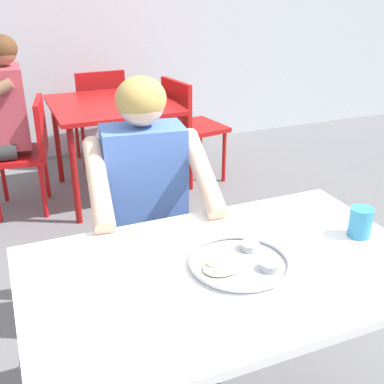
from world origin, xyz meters
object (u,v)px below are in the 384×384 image
Objects in this scene: chair_red_far at (100,110)px; thali_tray at (240,262)px; chair_red_left at (28,147)px; table_foreground at (227,286)px; table_background_red at (112,113)px; chair_foreground at (141,220)px; diner_foreground at (149,198)px; drinking_cup at (361,222)px; chair_red_right at (188,122)px.

thali_tray is at bearing -93.99° from chair_red_far.
table_foreground is at bearing -79.45° from chair_red_left.
chair_red_left is at bearing -176.79° from table_background_red.
chair_red_left is (-0.39, 1.44, -0.04)m from chair_foreground.
chair_foreground is 1.03× the size of chair_red_far.
chair_red_far is at bearing 85.28° from table_foreground.
thali_tray is 0.26× the size of diner_foreground.
chair_foreground reaches higher than drinking_cup.
table_background_red is 1.07× the size of chair_red_far.
chair_red_far is (0.67, 0.71, 0.03)m from chair_red_left.
chair_red_left is at bearing -177.22° from chair_red_right.
chair_foreground reaches higher than table_background_red.
chair_foreground is 0.72× the size of diner_foreground.
chair_red_far is at bearing 46.83° from chair_red_left.
chair_red_right is at bearing 82.31° from drinking_cup.
chair_foreground is at bearing -99.23° from table_background_red.
diner_foreground is 1.72m from chair_red_left.
chair_red_right is (1.24, 0.06, 0.03)m from chair_red_left.
table_background_red is 0.69m from chair_red_far.
thali_tray is 0.39× the size of chair_red_left.
chair_red_right is (0.82, 2.33, -0.17)m from table_foreground.
chair_red_left is at bearing 112.13° from drinking_cup.
thali_tray is at bearing -179.45° from drinking_cup.
thali_tray is (0.04, -0.01, 0.09)m from table_foreground.
chair_red_left is (-0.93, 2.28, -0.33)m from drinking_cup.
chair_foreground is at bearing 95.06° from thali_tray.
diner_foreground reaches higher than thali_tray.
chair_red_left is 0.98m from chair_red_far.
drinking_cup reaches higher than chair_red_right.
chair_red_right is 0.99× the size of chair_red_far.
diner_foreground is 1.72m from table_background_red.
chair_red_far is at bearing 86.01° from thali_tray.
table_background_red is (0.26, 1.70, -0.08)m from diner_foreground.
chair_foreground is 0.96× the size of table_background_red.
drinking_cup is (0.47, 0.00, 0.04)m from thali_tray.
table_foreground is 1.48× the size of chair_red_right.
drinking_cup is 2.48m from chair_red_left.
drinking_cup is 0.09× the size of diner_foreground.
chair_red_right reaches higher than chair_red_left.
thali_tray reaches higher than table_background_red.
chair_red_right is at bearing 63.04° from diner_foreground.
diner_foreground is (-0.10, 0.62, -0.03)m from thali_tray.
chair_foreground is at bearing 84.27° from diner_foreground.
chair_red_right is at bearing 2.78° from chair_red_left.
table_background_red is at bearing 97.39° from drinking_cup.
chair_foreground is 2.18m from chair_red_far.
chair_foreground is (-0.07, 0.84, -0.24)m from thali_tray.
diner_foreground is 2.41m from chair_red_far.
table_background_red is (0.17, 2.32, -0.11)m from thali_tray.
chair_red_far is at bearing 94.91° from drinking_cup.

